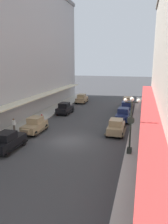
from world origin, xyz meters
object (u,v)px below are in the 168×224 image
object	(u,v)px
parked_car_2	(82,98)
parked_car_7	(127,102)
parked_car_1	(8,141)
parked_car_4	(123,115)
pedestrian_1	(150,115)
parked_car_6	(65,108)
fire_hydrant	(42,117)
parked_car_5	(35,125)
parked_car_3	(126,107)
pedestrian_0	(14,125)
parked_car_0	(116,126)
lamp_post_with_clock	(131,123)

from	to	relation	value
parked_car_2	parked_car_7	size ratio (longest dim) A/B	1.00
parked_car_1	parked_car_4	distance (m)	16.29
parked_car_1	pedestrian_1	xyz separation A→B (m)	(13.20, 13.66, 0.07)
parked_car_6	fire_hydrant	world-z (taller)	parked_car_6
parked_car_5	parked_car_7	world-z (taller)	same
parked_car_3	parked_car_4	size ratio (longest dim) A/B	1.00
parked_car_1	pedestrian_0	bearing A→B (deg)	116.89
parked_car_3	pedestrian_1	size ratio (longest dim) A/B	2.58
parked_car_5	pedestrian_0	bearing A→B (deg)	-158.81
parked_car_0	parked_car_5	bearing A→B (deg)	-167.99
parked_car_2	fire_hydrant	size ratio (longest dim) A/B	5.23
parked_car_1	parked_car_2	bearing A→B (deg)	89.42
parked_car_1	lamp_post_with_clock	size ratio (longest dim) A/B	0.83
parked_car_1	parked_car_3	bearing A→B (deg)	62.13
parked_car_0	lamp_post_with_clock	xyz separation A→B (m)	(1.87, -5.29, 2.04)
parked_car_2	parked_car_6	size ratio (longest dim) A/B	1.00
parked_car_1	parked_car_2	xyz separation A→B (m)	(0.25, 24.52, 0.00)
parked_car_0	parked_car_7	xyz separation A→B (m)	(0.10, 15.62, 0.00)
parked_car_7	pedestrian_1	size ratio (longest dim) A/B	2.56
parked_car_3	fire_hydrant	bearing A→B (deg)	-144.45
parked_car_2	parked_car_7	world-z (taller)	same
parked_car_1	parked_car_7	distance (m)	24.82
parked_car_5	parked_car_6	xyz separation A→B (m)	(0.18, 9.65, 0.00)
parked_car_3	pedestrian_0	size ratio (longest dim) A/B	2.63
parked_car_4	lamp_post_with_clock	distance (m)	11.44
parked_car_1	parked_car_0	bearing A→B (deg)	38.15
parked_car_3	parked_car_6	world-z (taller)	same
parked_car_7	parked_car_1	bearing A→B (deg)	-112.34
pedestrian_1	parked_car_0	bearing A→B (deg)	-121.44
parked_car_6	parked_car_7	world-z (taller)	same
parked_car_0	parked_car_6	distance (m)	11.96
parked_car_5	fire_hydrant	size ratio (longest dim) A/B	5.21
parked_car_4	lamp_post_with_clock	world-z (taller)	lamp_post_with_clock
parked_car_5	pedestrian_1	bearing A→B (deg)	32.15
parked_car_2	parked_car_3	xyz separation A→B (m)	(9.35, -6.36, 0.00)
lamp_post_with_clock	pedestrian_1	size ratio (longest dim) A/B	3.09
parked_car_1	parked_car_5	xyz separation A→B (m)	(-0.03, 5.34, 0.00)
parked_car_2	parked_car_5	size ratio (longest dim) A/B	1.00
parked_car_7	fire_hydrant	bearing A→B (deg)	-130.70
parked_car_2	parked_car_3	size ratio (longest dim) A/B	0.99
lamp_post_with_clock	parked_car_6	bearing A→B (deg)	130.49
parked_car_3	pedestrian_1	xyz separation A→B (m)	(3.60, -4.50, 0.07)
parked_car_6	pedestrian_1	size ratio (longest dim) A/B	2.56
parked_car_0	lamp_post_with_clock	bearing A→B (deg)	-70.55
pedestrian_0	pedestrian_1	world-z (taller)	pedestrian_1
parked_car_6	lamp_post_with_clock	size ratio (longest dim) A/B	0.83
pedestrian_0	parked_car_2	bearing A→B (deg)	82.84
parked_car_3	fire_hydrant	size ratio (longest dim) A/B	5.25
lamp_post_with_clock	pedestrian_0	bearing A→B (deg)	169.77
parked_car_6	pedestrian_0	xyz separation A→B (m)	(-2.42, -10.52, 0.05)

